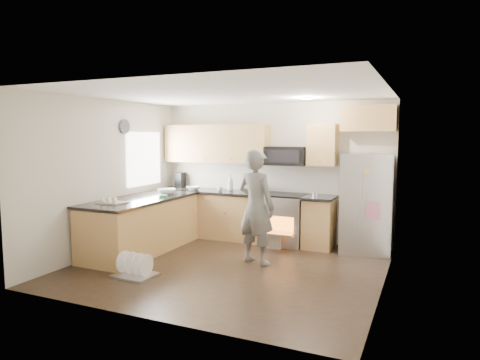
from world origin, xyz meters
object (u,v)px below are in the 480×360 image
at_px(stove_range, 284,208).
at_px(person, 256,207).
at_px(dish_rack, 135,270).
at_px(refrigerator, 364,204).

xyz_separation_m(stove_range, person, (-0.03, -1.31, 0.22)).
bearing_deg(dish_rack, person, 44.04).
bearing_deg(refrigerator, person, -147.80).
distance_m(stove_range, dish_rack, 2.99).
bearing_deg(person, refrigerator, -120.63).
relative_size(refrigerator, person, 0.95).
distance_m(refrigerator, person, 1.96).
bearing_deg(stove_range, person, -91.30).
relative_size(stove_range, refrigerator, 1.06).
bearing_deg(person, stove_range, -74.13).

